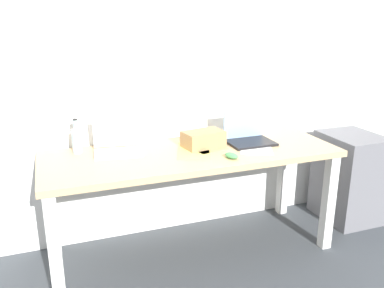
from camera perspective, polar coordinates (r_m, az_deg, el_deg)
The scene contains 12 objects.
ground_plane at distance 2.98m, azimuth 0.00°, elevation -14.66°, with size 8.00×8.00×0.00m, color #42474C.
back_wall at distance 2.93m, azimuth -2.80°, elevation 11.83°, with size 5.20×0.08×2.60m, color white.
desk at distance 2.70m, azimuth 0.00°, elevation -2.94°, with size 1.94×0.70×0.74m.
laptop_left at distance 2.67m, azimuth -10.43°, elevation -0.09°, with size 0.33×0.26×0.23m.
laptop_right at distance 2.87m, azimuth 7.95°, elevation 1.18°, with size 0.32×0.24×0.23m.
beer_bottle at distance 2.71m, azimuth -15.97°, elevation 0.55°, with size 0.06×0.06×0.23m.
computer_mouse at distance 2.54m, azimuth 5.60°, elevation -1.64°, with size 0.06×0.10×0.03m, color #4C9E56.
cardboard_box at distance 2.74m, azimuth 1.61°, elevation 0.69°, with size 0.27×0.17×0.11m, color tan.
paper_sheet_near_back at distance 2.77m, azimuth 1.57°, elevation -0.29°, with size 0.21×0.30×0.00m, color #F4E06B.
paper_sheet_front_right at distance 2.76m, azimuth 9.00°, elevation -0.53°, with size 0.21×0.30×0.00m, color white.
paper_sheet_center at distance 2.64m, azimuth 0.12°, elevation -1.19°, with size 0.21×0.30×0.00m, color #F4E06B.
filing_cabinet at distance 3.50m, azimuth 21.26°, elevation -4.38°, with size 0.40×0.48×0.71m, color slate.
Camera 1 is at (-0.87, -2.37, 1.58)m, focal length 37.76 mm.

